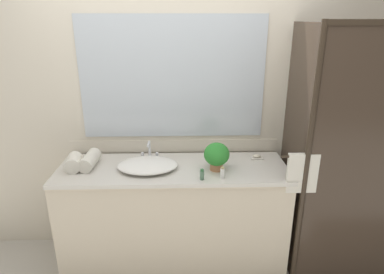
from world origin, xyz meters
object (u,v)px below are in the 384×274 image
Objects in this scene: potted_plant at (217,155)px; soap_dish at (257,157)px; amenity_bottle_lotion at (202,175)px; amenity_bottle_conditioner at (222,173)px; sink_basin at (148,165)px; rolled_towel_near_edge at (74,162)px; rolled_towel_middle at (90,160)px; faucet at (150,154)px.

potted_plant reaches higher than soap_dish.
amenity_bottle_conditioner is at bearing 7.36° from amenity_bottle_lotion.
potted_plant is 0.17m from amenity_bottle_conditioner.
amenity_bottle_lotion is at bearing -25.11° from sink_basin.
rolled_towel_near_edge is 0.71× the size of rolled_towel_middle.
faucet is at bearing 17.42° from rolled_towel_near_edge.
faucet reaches higher than rolled_towel_near_edge.
faucet is 0.66× the size of rolled_towel_middle.
faucet is at bearing 147.69° from amenity_bottle_conditioner.
rolled_towel_near_edge reaches higher than sink_basin.
soap_dish is 0.39× the size of rolled_towel_middle.
potted_plant reaches higher than amenity_bottle_lotion.
soap_dish is 0.48m from amenity_bottle_conditioner.
faucet reaches higher than amenity_bottle_conditioner.
faucet is at bearing 158.14° from potted_plant.
faucet reaches higher than sink_basin.
amenity_bottle_lotion is 0.90m from rolled_towel_middle.
amenity_bottle_lotion is (-0.15, -0.02, -0.00)m from amenity_bottle_conditioner.
faucet is at bearing 137.73° from amenity_bottle_lotion.
faucet is 0.58m from potted_plant.
amenity_bottle_lotion is at bearing -142.56° from soap_dish.
sink_basin is 1.79× the size of rolled_towel_middle.
rolled_towel_near_edge is at bearing 179.59° from sink_basin.
amenity_bottle_conditioner is 1.14m from rolled_towel_near_edge.
sink_basin is 4.66× the size of soap_dish.
amenity_bottle_lotion is at bearing -172.64° from amenity_bottle_conditioner.
amenity_bottle_lotion is (-0.48, -0.37, 0.02)m from soap_dish.
potted_plant is (0.53, -0.03, 0.09)m from sink_basin.
rolled_towel_middle is (-1.02, 0.22, 0.01)m from amenity_bottle_conditioner.
amenity_bottle_conditioner is at bearing -133.42° from soap_dish.
amenity_bottle_conditioner is at bearing -17.19° from sink_basin.
sink_basin is 0.46m from rolled_towel_middle.
amenity_bottle_lotion is at bearing -15.74° from rolled_towel_middle.
rolled_towel_middle is (-1.34, -0.12, 0.04)m from soap_dish.
faucet is 1.95× the size of amenity_bottle_conditioner.
amenity_bottle_conditioner is (0.56, -0.17, 0.01)m from sink_basin.
faucet is 0.66m from amenity_bottle_conditioner.
rolled_towel_middle reaches higher than soap_dish.
amenity_bottle_conditioner reaches higher than soap_dish.
potted_plant is (0.53, -0.21, 0.07)m from faucet.
rolled_towel_middle is at bearing -174.86° from soap_dish.
faucet is 0.56m from amenity_bottle_lotion.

